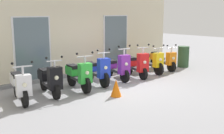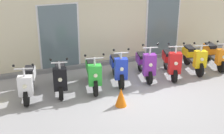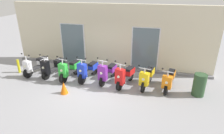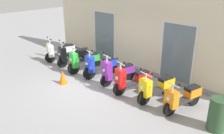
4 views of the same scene
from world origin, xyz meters
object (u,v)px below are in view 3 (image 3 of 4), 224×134
(curb_bollard, at_px, (19,66))
(traffic_cone, at_px, (64,88))
(scooter_blue, at_px, (88,70))
(scooter_purple, at_px, (107,72))
(scooter_black, at_px, (53,67))
(scooter_white, at_px, (36,65))
(scooter_yellow, at_px, (147,77))
(trash_bin, at_px, (199,85))
(scooter_green, at_px, (70,69))
(scooter_orange, at_px, (169,80))
(scooter_red, at_px, (125,76))

(curb_bollard, height_order, traffic_cone, curb_bollard)
(scooter_blue, relative_size, traffic_cone, 3.07)
(scooter_blue, xyz_separation_m, curb_bollard, (-3.73, -0.15, -0.13))
(scooter_blue, height_order, scooter_purple, scooter_purple)
(scooter_black, relative_size, traffic_cone, 2.97)
(scooter_white, distance_m, scooter_yellow, 5.54)
(trash_bin, bearing_deg, scooter_blue, 177.36)
(traffic_cone, bearing_deg, trash_bin, 13.13)
(trash_bin, bearing_deg, traffic_cone, -166.87)
(scooter_black, xyz_separation_m, scooter_yellow, (4.60, -0.02, 0.01))
(trash_bin, relative_size, curb_bollard, 1.33)
(scooter_green, xyz_separation_m, curb_bollard, (-2.86, -0.00, -0.14))
(scooter_blue, bearing_deg, scooter_orange, 0.29)
(scooter_white, distance_m, scooter_green, 1.91)
(scooter_black, distance_m, scooter_green, 0.97)
(scooter_orange, distance_m, traffic_cone, 4.46)
(scooter_white, height_order, scooter_black, scooter_black)
(scooter_yellow, relative_size, curb_bollard, 2.27)
(scooter_black, height_order, scooter_purple, scooter_purple)
(scooter_red, distance_m, scooter_orange, 1.90)
(scooter_orange, bearing_deg, scooter_white, -179.41)
(scooter_blue, distance_m, scooter_yellow, 2.77)
(trash_bin, distance_m, traffic_cone, 5.50)
(scooter_blue, distance_m, scooter_orange, 3.70)
(scooter_green, height_order, curb_bollard, scooter_green)
(scooter_blue, height_order, traffic_cone, scooter_blue)
(scooter_black, relative_size, trash_bin, 1.66)
(traffic_cone, bearing_deg, scooter_green, 105.54)
(scooter_green, distance_m, scooter_purple, 1.83)
(scooter_white, distance_m, scooter_orange, 6.47)
(scooter_white, bearing_deg, scooter_orange, 0.59)
(scooter_purple, relative_size, scooter_yellow, 0.97)
(scooter_green, bearing_deg, scooter_purple, 4.51)
(scooter_black, xyz_separation_m, curb_bollard, (-1.90, -0.13, -0.12))
(scooter_red, relative_size, curb_bollard, 2.13)
(scooter_purple, relative_size, scooter_orange, 1.01)
(scooter_black, xyz_separation_m, scooter_red, (3.64, -0.15, 0.01))
(scooter_blue, xyz_separation_m, scooter_orange, (3.69, 0.02, -0.04))
(scooter_yellow, relative_size, scooter_orange, 1.04)
(scooter_blue, relative_size, curb_bollard, 2.28)
(scooter_purple, relative_size, curb_bollard, 2.21)
(scooter_orange, xyz_separation_m, traffic_cone, (-4.19, -1.49, -0.18))
(scooter_purple, bearing_deg, scooter_blue, -179.91)
(trash_bin, distance_m, curb_bollard, 8.59)
(scooter_purple, bearing_deg, scooter_orange, 0.36)
(scooter_green, bearing_deg, scooter_red, -0.55)
(scooter_blue, bearing_deg, scooter_black, -179.43)
(scooter_purple, height_order, curb_bollard, scooter_purple)
(curb_bollard, bearing_deg, trash_bin, -0.53)
(scooter_red, height_order, scooter_yellow, scooter_red)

